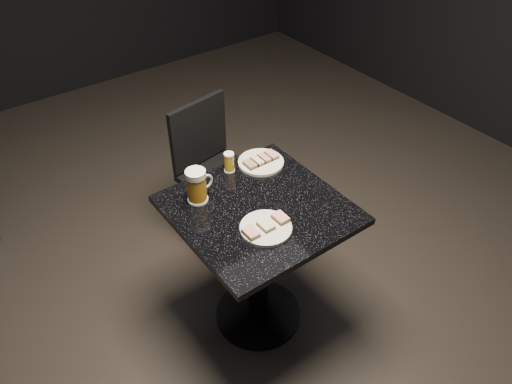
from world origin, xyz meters
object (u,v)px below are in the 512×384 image
(beer_tumbler, at_px, (229,162))
(chair, at_px, (214,166))
(table, at_px, (259,247))
(plate_small, at_px, (261,162))
(plate_large, at_px, (266,228))
(beer_mug, at_px, (197,186))

(beer_tumbler, height_order, chair, chair)
(table, xyz_separation_m, beer_tumbler, (0.04, 0.29, 0.29))
(beer_tumbler, relative_size, chair, 0.11)
(table, distance_m, beer_tumbler, 0.41)
(plate_small, relative_size, beer_tumbler, 2.24)
(plate_large, distance_m, beer_tumbler, 0.43)
(plate_large, height_order, chair, chair)
(plate_large, distance_m, beer_mug, 0.35)
(plate_small, distance_m, beer_mug, 0.39)
(beer_mug, relative_size, beer_tumbler, 1.61)
(plate_small, distance_m, table, 0.40)
(beer_mug, height_order, chair, beer_mug)
(table, distance_m, chair, 0.69)
(plate_small, relative_size, beer_mug, 1.39)
(table, bearing_deg, plate_small, 51.60)
(chair, bearing_deg, plate_large, -106.73)
(beer_mug, xyz_separation_m, chair, (0.36, 0.47, -0.33))
(beer_mug, distance_m, beer_tumbler, 0.25)
(plate_large, relative_size, chair, 0.25)
(table, height_order, beer_mug, beer_mug)
(plate_large, height_order, table, plate_large)
(plate_small, bearing_deg, plate_large, -124.21)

